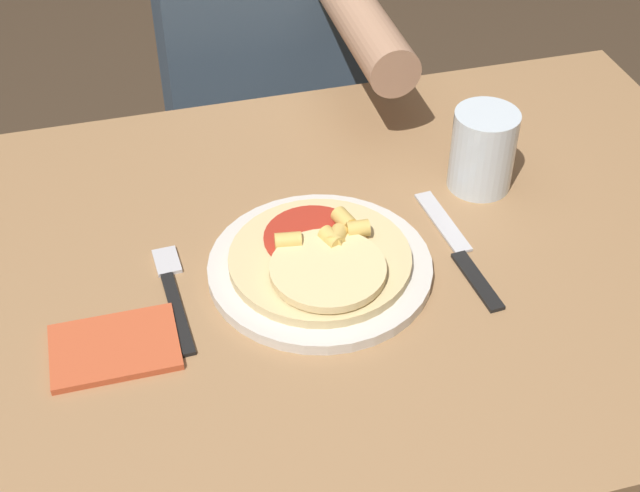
{
  "coord_description": "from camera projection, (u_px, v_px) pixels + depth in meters",
  "views": [
    {
      "loc": [
        -0.18,
        -0.75,
        1.46
      ],
      "look_at": [
        0.02,
        -0.02,
        0.81
      ],
      "focal_mm": 50.0,
      "sensor_mm": 36.0,
      "label": 1
    }
  ],
  "objects": [
    {
      "name": "dining_table",
      "position": [
        302.0,
        338.0,
        1.12
      ],
      "size": [
        1.18,
        0.74,
        0.77
      ],
      "color": "#9E754C",
      "rests_on": "ground_plane"
    },
    {
      "name": "plate",
      "position": [
        320.0,
        268.0,
        1.02
      ],
      "size": [
        0.26,
        0.26,
        0.01
      ],
      "color": "silver",
      "rests_on": "dining_table"
    },
    {
      "name": "pizza",
      "position": [
        322.0,
        258.0,
        1.01
      ],
      "size": [
        0.21,
        0.21,
        0.04
      ],
      "color": "#E0C689",
      "rests_on": "plate"
    },
    {
      "name": "fork",
      "position": [
        173.0,
        291.0,
        1.0
      ],
      "size": [
        0.03,
        0.18,
        0.0
      ],
      "color": "black",
      "rests_on": "dining_table"
    },
    {
      "name": "knife",
      "position": [
        459.0,
        250.0,
        1.05
      ],
      "size": [
        0.03,
        0.22,
        0.0
      ],
      "color": "black",
      "rests_on": "dining_table"
    },
    {
      "name": "drinking_glass",
      "position": [
        483.0,
        150.0,
        1.12
      ],
      "size": [
        0.08,
        0.08,
        0.11
      ],
      "color": "silver",
      "rests_on": "dining_table"
    },
    {
      "name": "napkin",
      "position": [
        115.0,
        347.0,
        0.94
      ],
      "size": [
        0.13,
        0.09,
        0.01
      ],
      "color": "#C6512D",
      "rests_on": "dining_table"
    },
    {
      "name": "person_diner",
      "position": [
        262.0,
        64.0,
        1.54
      ],
      "size": [
        0.33,
        0.52,
        1.19
      ],
      "color": "#2D2D38",
      "rests_on": "ground_plane"
    }
  ]
}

